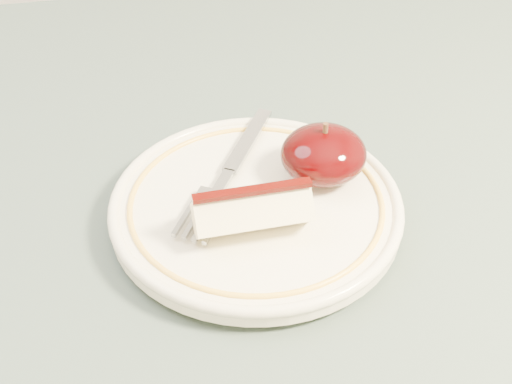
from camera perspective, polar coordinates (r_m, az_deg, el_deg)
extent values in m
cylinder|color=brown|center=(1.20, 17.55, -1.46)|extent=(0.05, 0.05, 0.71)
cube|color=#3D4B45|center=(0.55, 5.12, -5.01)|extent=(0.90, 0.90, 0.04)
cylinder|color=#F1E8CA|center=(0.54, 0.00, -2.01)|extent=(0.12, 0.12, 0.01)
cylinder|color=#F1E8CA|center=(0.54, 0.00, -1.30)|extent=(0.22, 0.22, 0.01)
torus|color=#F1E8CA|center=(0.53, 0.00, -0.90)|extent=(0.22, 0.22, 0.01)
torus|color=gold|center=(0.53, 0.00, -0.79)|extent=(0.19, 0.19, 0.00)
ellipsoid|color=black|center=(0.55, 5.42, 3.02)|extent=(0.07, 0.06, 0.04)
cylinder|color=#472D19|center=(0.53, 5.57, 5.00)|extent=(0.00, 0.00, 0.01)
cube|color=beige|center=(0.50, -0.28, -1.63)|extent=(0.08, 0.04, 0.04)
cube|color=#330401|center=(0.49, -0.29, 0.12)|extent=(0.08, 0.01, 0.00)
cube|color=#92959A|center=(0.59, -0.63, 4.18)|extent=(0.06, 0.08, 0.00)
cube|color=#92959A|center=(0.55, -2.60, 0.90)|extent=(0.02, 0.03, 0.00)
cube|color=#92959A|center=(0.53, -3.51, -0.62)|extent=(0.03, 0.03, 0.00)
cube|color=#92959A|center=(0.51, -3.42, -2.80)|extent=(0.02, 0.03, 0.00)
cube|color=#92959A|center=(0.51, -4.23, -2.60)|extent=(0.02, 0.03, 0.00)
cube|color=#92959A|center=(0.51, -5.04, -2.41)|extent=(0.02, 0.03, 0.00)
cube|color=#92959A|center=(0.51, -5.84, -2.21)|extent=(0.02, 0.03, 0.00)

